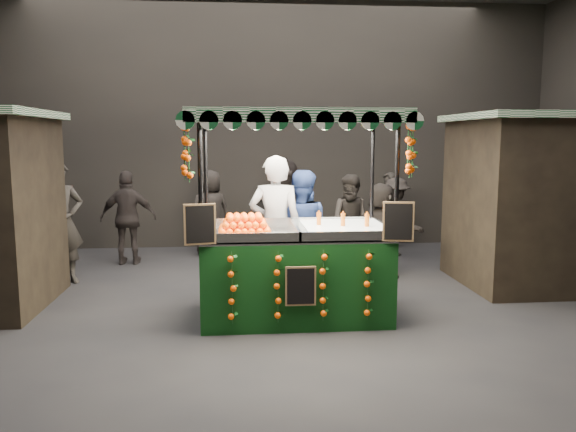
{
  "coord_description": "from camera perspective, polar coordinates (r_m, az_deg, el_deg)",
  "views": [
    {
      "loc": [
        -0.45,
        -6.65,
        2.23
      ],
      "look_at": [
        0.22,
        0.63,
        1.22
      ],
      "focal_mm": 35.17,
      "sensor_mm": 36.0,
      "label": 1
    }
  ],
  "objects": [
    {
      "name": "ground",
      "position": [
        7.03,
        -1.3,
        -10.65
      ],
      "size": [
        12.0,
        12.0,
        0.0
      ],
      "primitive_type": "plane",
      "color": "black",
      "rests_on": "ground"
    },
    {
      "name": "market_hall",
      "position": [
        6.77,
        -1.39,
        17.64
      ],
      "size": [
        12.1,
        10.1,
        5.05
      ],
      "color": "black",
      "rests_on": "ground"
    },
    {
      "name": "neighbour_stall_right",
      "position": [
        9.53,
        25.4,
        1.53
      ],
      "size": [
        3.0,
        2.2,
        2.6
      ],
      "color": "black",
      "rests_on": "ground"
    },
    {
      "name": "juice_stall",
      "position": [
        6.99,
        0.77,
        -3.98
      ],
      "size": [
        2.65,
        1.56,
        2.57
      ],
      "color": "black",
      "rests_on": "ground"
    },
    {
      "name": "vendor_grey",
      "position": [
        7.77,
        -1.28,
        -1.24
      ],
      "size": [
        0.79,
        0.58,
        2.01
      ],
      "rotation": [
        0.0,
        0.0,
        3.0
      ],
      "color": "gray",
      "rests_on": "ground"
    },
    {
      "name": "vendor_blue",
      "position": [
        8.14,
        1.27,
        -1.61
      ],
      "size": [
        0.96,
        0.8,
        1.79
      ],
      "rotation": [
        0.0,
        0.0,
        2.99
      ],
      "color": "navy",
      "rests_on": "ground"
    },
    {
      "name": "shopper_0",
      "position": [
        9.29,
        -22.01,
        -0.65
      ],
      "size": [
        0.83,
        0.75,
        1.9
      ],
      "rotation": [
        0.0,
        0.0,
        0.56
      ],
      "color": "#2C2824",
      "rests_on": "ground"
    },
    {
      "name": "shopper_1",
      "position": [
        9.76,
        6.55,
        -0.57
      ],
      "size": [
        0.94,
        0.82,
        1.62
      ],
      "rotation": [
        0.0,
        0.0,
        -0.31
      ],
      "color": "#2C2724",
      "rests_on": "ground"
    },
    {
      "name": "shopper_2",
      "position": [
        10.39,
        -15.84,
        -0.17
      ],
      "size": [
        0.98,
        0.42,
        1.67
      ],
      "rotation": [
        0.0,
        0.0,
        3.13
      ],
      "color": "#2A2422",
      "rests_on": "ground"
    },
    {
      "name": "shopper_3",
      "position": [
        10.89,
        10.8,
        -0.1
      ],
      "size": [
        1.08,
        1.09,
        1.5
      ],
      "rotation": [
        0.0,
        0.0,
        0.8
      ],
      "color": "black",
      "rests_on": "ground"
    },
    {
      "name": "shopper_4",
      "position": [
        10.92,
        -7.86,
        0.35
      ],
      "size": [
        0.94,
        0.8,
        1.64
      ],
      "rotation": [
        0.0,
        0.0,
        3.55
      ],
      "color": "black",
      "rests_on": "ground"
    },
    {
      "name": "shopper_5",
      "position": [
        9.21,
        9.4,
        -1.4
      ],
      "size": [
        1.19,
        1.43,
        1.53
      ],
      "rotation": [
        0.0,
        0.0,
        2.18
      ],
      "color": "#282320",
      "rests_on": "ground"
    },
    {
      "name": "shopper_6",
      "position": [
        11.76,
        10.08,
        0.6
      ],
      "size": [
        0.52,
        0.65,
        1.55
      ],
      "rotation": [
        0.0,
        0.0,
        -1.28
      ],
      "color": "black",
      "rests_on": "ground"
    },
    {
      "name": "shopper_7",
      "position": [
        10.81,
        -0.41,
        0.95
      ],
      "size": [
        1.19,
        1.81,
        1.87
      ],
      "rotation": [
        0.0,
        0.0,
        -1.16
      ],
      "color": "black",
      "rests_on": "ground"
    }
  ]
}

